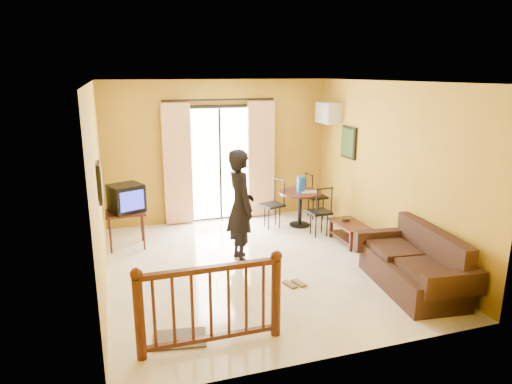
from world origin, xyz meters
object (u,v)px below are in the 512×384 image
object	(u,v)px
standing_person	(241,206)
sofa	(415,267)
television	(126,198)
coffee_table	(350,230)
dining_table	(300,199)

from	to	relation	value
standing_person	sofa	bearing A→B (deg)	-132.48
television	coffee_table	bearing A→B (deg)	-37.16
television	sofa	xyz separation A→B (m)	(3.72, -2.82, -0.56)
coffee_table	standing_person	world-z (taller)	standing_person
television	sofa	distance (m)	4.70
coffee_table	standing_person	distance (m)	2.14
sofa	coffee_table	bearing A→B (deg)	96.47
sofa	dining_table	bearing A→B (deg)	105.38
coffee_table	standing_person	xyz separation A→B (m)	(-2.03, -0.14, 0.66)
standing_person	dining_table	bearing A→B (deg)	-53.54
coffee_table	sofa	world-z (taller)	sofa
television	sofa	world-z (taller)	television
coffee_table	sofa	distance (m)	1.82
dining_table	coffee_table	world-z (taller)	dining_table
sofa	television	bearing A→B (deg)	149.19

